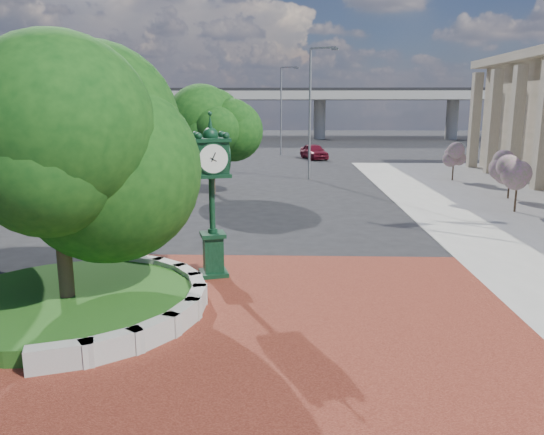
% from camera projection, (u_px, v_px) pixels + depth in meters
% --- Properties ---
extents(ground, '(200.00, 200.00, 0.00)m').
position_uv_depth(ground, '(270.00, 313.00, 13.01)').
color(ground, black).
rests_on(ground, ground).
extents(plaza, '(12.00, 12.00, 0.04)m').
position_uv_depth(plaza, '(268.00, 329.00, 12.02)').
color(plaza, maroon).
rests_on(plaza, ground).
extents(planter_wall, '(2.96, 6.77, 0.54)m').
position_uv_depth(planter_wall, '(160.00, 302.00, 13.04)').
color(planter_wall, '#9E9B93').
rests_on(planter_wall, ground).
extents(grass_bed, '(6.10, 6.10, 0.40)m').
position_uv_depth(grass_bed, '(68.00, 303.00, 13.13)').
color(grass_bed, '#144313').
rests_on(grass_bed, ground).
extents(overpass, '(90.00, 12.00, 7.50)m').
position_uv_depth(overpass, '(285.00, 95.00, 80.12)').
color(overpass, '#9E9B93').
rests_on(overpass, ground).
extents(tree_planter, '(5.20, 5.20, 6.33)m').
position_uv_depth(tree_planter, '(56.00, 161.00, 12.40)').
color(tree_planter, '#38281C').
rests_on(tree_planter, ground).
extents(tree_street, '(4.40, 4.40, 5.45)m').
position_uv_depth(tree_street, '(211.00, 137.00, 30.07)').
color(tree_street, '#38281C').
rests_on(tree_street, ground).
extents(post_clock, '(1.19, 1.19, 4.76)m').
position_uv_depth(post_clock, '(212.00, 190.00, 15.31)').
color(post_clock, black).
rests_on(post_clock, ground).
extents(parked_car, '(2.93, 4.57, 1.45)m').
position_uv_depth(parked_car, '(314.00, 152.00, 50.60)').
color(parked_car, maroon).
rests_on(parked_car, ground).
extents(street_lamp_near, '(1.90, 0.83, 8.77)m').
position_uv_depth(street_lamp_near, '(313.00, 104.00, 35.58)').
color(street_lamp_near, slate).
rests_on(street_lamp_near, ground).
extents(street_lamp_far, '(1.90, 0.84, 8.83)m').
position_uv_depth(street_lamp_far, '(283.00, 104.00, 53.66)').
color(street_lamp_far, slate).
rests_on(street_lamp_far, ground).
extents(shrub_near, '(1.20, 1.20, 2.20)m').
position_uv_depth(shrub_near, '(517.00, 179.00, 24.99)').
color(shrub_near, '#38281C').
rests_on(shrub_near, ground).
extents(shrub_mid, '(1.20, 1.20, 2.20)m').
position_uv_depth(shrub_mid, '(510.00, 170.00, 28.63)').
color(shrub_mid, '#38281C').
rests_on(shrub_mid, ground).
extents(shrub_far, '(1.20, 1.20, 2.20)m').
position_uv_depth(shrub_far, '(454.00, 157.00, 35.68)').
color(shrub_far, '#38281C').
rests_on(shrub_far, ground).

